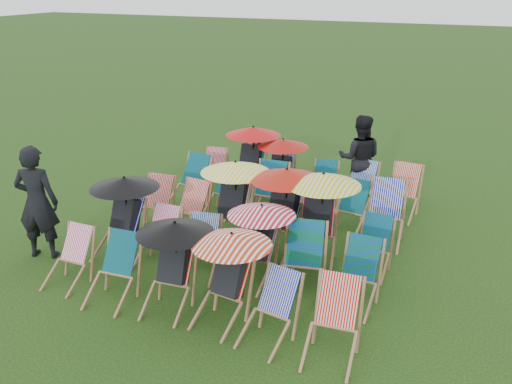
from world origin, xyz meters
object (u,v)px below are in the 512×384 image
at_px(person_left, 37,202).
at_px(person_rear, 360,158).
at_px(deckchair_29, 402,192).
at_px(deckchair_0, 68,259).
at_px(deckchair_5, 333,324).

relative_size(person_left, person_rear, 1.06).
bearing_deg(deckchair_29, person_rear, 158.10).
height_order(deckchair_0, person_left, person_left).
xyz_separation_m(deckchair_29, person_left, (-5.02, -4.07, 0.47)).
bearing_deg(person_left, person_rear, -149.74).
bearing_deg(deckchair_0, person_left, 152.37).
height_order(deckchair_5, person_rear, person_rear).
distance_m(deckchair_0, deckchair_5, 4.09).
relative_size(deckchair_0, person_rear, 0.47).
relative_size(deckchair_5, deckchair_29, 0.98).
bearing_deg(person_rear, person_left, 35.09).
xyz_separation_m(deckchair_5, person_left, (-5.10, 0.64, 0.48)).
height_order(deckchair_29, person_left, person_left).
xyz_separation_m(person_left, person_rear, (4.07, 4.54, -0.06)).
bearing_deg(deckchair_29, deckchair_0, -126.57).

